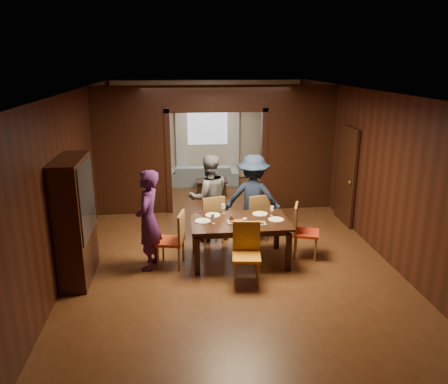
{
  "coord_description": "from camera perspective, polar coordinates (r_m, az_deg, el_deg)",
  "views": [
    {
      "loc": [
        -0.89,
        -8.19,
        3.44
      ],
      "look_at": [
        -0.04,
        -0.4,
        1.05
      ],
      "focal_mm": 35.0,
      "sensor_mm": 36.0,
      "label": 1
    }
  ],
  "objects": [
    {
      "name": "ceiling",
      "position": [
        8.26,
        -0.01,
        13.21
      ],
      "size": [
        5.5,
        9.0,
        0.02
      ],
      "primitive_type": "cube",
      "color": "silver",
      "rests_on": "room_walls"
    },
    {
      "name": "person_purple",
      "position": [
        7.42,
        -9.86,
        -3.64
      ],
      "size": [
        0.52,
        0.69,
        1.72
      ],
      "primitive_type": "imported",
      "rotation": [
        0.0,
        0.0,
        -1.76
      ],
      "color": "#421A4E",
      "rests_on": "floor"
    },
    {
      "name": "chair_far_r",
      "position": [
        8.59,
        4.02,
        -3.21
      ],
      "size": [
        0.55,
        0.55,
        0.97
      ],
      "primitive_type": null,
      "rotation": [
        0.0,
        0.0,
        3.43
      ],
      "color": "#C97513",
      "rests_on": "floor"
    },
    {
      "name": "room_walls",
      "position": [
        10.3,
        -1.15,
        6.12
      ],
      "size": [
        5.52,
        9.01,
        2.9
      ],
      "color": "black",
      "rests_on": "floor"
    },
    {
      "name": "plate_right",
      "position": [
        7.66,
        6.82,
        -3.58
      ],
      "size": [
        0.27,
        0.27,
        0.01
      ],
      "primitive_type": "cylinder",
      "color": "white",
      "rests_on": "dining_table"
    },
    {
      "name": "wineglass_far",
      "position": [
        7.89,
        -0.09,
        -2.19
      ],
      "size": [
        0.08,
        0.08,
        0.18
      ],
      "primitive_type": null,
      "color": "white",
      "rests_on": "dining_table"
    },
    {
      "name": "sofa",
      "position": [
        12.46,
        -2.83,
        2.31
      ],
      "size": [
        2.03,
        0.85,
        0.59
      ],
      "primitive_type": "imported",
      "rotation": [
        0.0,
        0.0,
        3.11
      ],
      "color": "#95B0C4",
      "rests_on": "floor"
    },
    {
      "name": "person_grey",
      "position": [
        8.51,
        -1.97,
        -0.74
      ],
      "size": [
        0.93,
        0.79,
        1.71
      ],
      "primitive_type": "imported",
      "rotation": [
        0.0,
        0.0,
        3.32
      ],
      "color": "slate",
      "rests_on": "floor"
    },
    {
      "name": "chair_left",
      "position": [
        7.56,
        -7.03,
        -6.18
      ],
      "size": [
        0.52,
        0.52,
        0.97
      ],
      "primitive_type": null,
      "rotation": [
        0.0,
        0.0,
        -1.79
      ],
      "color": "#BF3711",
      "rests_on": "floor"
    },
    {
      "name": "plate_far_r",
      "position": [
        7.91,
        4.72,
        -2.86
      ],
      "size": [
        0.27,
        0.27,
        0.01
      ],
      "primitive_type": "cylinder",
      "color": "white",
      "rests_on": "dining_table"
    },
    {
      "name": "wineglass_right",
      "position": [
        7.82,
        6.31,
        -2.47
      ],
      "size": [
        0.08,
        0.08,
        0.18
      ],
      "primitive_type": null,
      "color": "white",
      "rests_on": "dining_table"
    },
    {
      "name": "chair_far_l",
      "position": [
        8.48,
        -1.78,
        -3.45
      ],
      "size": [
        0.54,
        0.54,
        0.97
      ],
      "primitive_type": null,
      "rotation": [
        0.0,
        0.0,
        3.4
      ],
      "color": "red",
      "rests_on": "floor"
    },
    {
      "name": "condiment_jar",
      "position": [
        7.51,
        1.01,
        -3.48
      ],
      "size": [
        0.08,
        0.08,
        0.11
      ],
      "primitive_type": null,
      "color": "#502A12",
      "rests_on": "dining_table"
    },
    {
      "name": "curtain_left",
      "position": [
        12.78,
        -5.53,
        7.01
      ],
      "size": [
        0.35,
        0.06,
        2.4
      ],
      "primitive_type": "cube",
      "color": "white",
      "rests_on": "back_wall"
    },
    {
      "name": "chair_near",
      "position": [
        6.96,
        2.96,
        -8.18
      ],
      "size": [
        0.49,
        0.49,
        0.97
      ],
      "primitive_type": null,
      "rotation": [
        0.0,
        0.0,
        -0.12
      ],
      "color": "orange",
      "rests_on": "floor"
    },
    {
      "name": "wineglass_left",
      "position": [
        7.41,
        -1.46,
        -3.51
      ],
      "size": [
        0.08,
        0.08,
        0.18
      ],
      "primitive_type": null,
      "color": "silver",
      "rests_on": "dining_table"
    },
    {
      "name": "serving_bowl",
      "position": [
        7.68,
        2.45,
        -3.17
      ],
      "size": [
        0.32,
        0.32,
        0.08
      ],
      "primitive_type": "imported",
      "color": "black",
      "rests_on": "dining_table"
    },
    {
      "name": "window_far",
      "position": [
        12.78,
        -2.19,
        9.11
      ],
      "size": [
        1.2,
        0.03,
        1.3
      ],
      "primitive_type": "cube",
      "color": "silver",
      "rests_on": "back_wall"
    },
    {
      "name": "platter_a",
      "position": [
        7.49,
        1.6,
        -3.85
      ],
      "size": [
        0.3,
        0.2,
        0.04
      ],
      "primitive_type": "cube",
      "color": "gray",
      "rests_on": "dining_table"
    },
    {
      "name": "curtain_right",
      "position": [
        12.88,
        1.2,
        7.16
      ],
      "size": [
        0.35,
        0.06,
        2.4
      ],
      "primitive_type": "cube",
      "color": "white",
      "rests_on": "back_wall"
    },
    {
      "name": "coffee_table",
      "position": [
        11.51,
        -1.63,
        0.6
      ],
      "size": [
        0.8,
        0.5,
        0.4
      ],
      "primitive_type": "cube",
      "color": "black",
      "rests_on": "floor"
    },
    {
      "name": "plate_left",
      "position": [
        7.55,
        -2.78,
        -3.79
      ],
      "size": [
        0.27,
        0.27,
        0.01
      ],
      "primitive_type": "cylinder",
      "color": "silver",
      "rests_on": "dining_table"
    },
    {
      "name": "floor",
      "position": [
        8.93,
        -0.01,
        -5.7
      ],
      "size": [
        9.0,
        9.0,
        0.0
      ],
      "primitive_type": "plane",
      "color": "#522917",
      "rests_on": "ground"
    },
    {
      "name": "chair_right",
      "position": [
        7.99,
        10.71,
        -5.05
      ],
      "size": [
        0.56,
        0.56,
        0.97
      ],
      "primitive_type": null,
      "rotation": [
        0.0,
        0.0,
        1.24
      ],
      "color": "red",
      "rests_on": "floor"
    },
    {
      "name": "person_navy",
      "position": [
        8.5,
        3.84,
        -0.78
      ],
      "size": [
        1.24,
        0.91,
        1.71
      ],
      "primitive_type": "imported",
      "rotation": [
        0.0,
        0.0,
        2.87
      ],
      "color": "#162037",
      "rests_on": "floor"
    },
    {
      "name": "platter_b",
      "position": [
        7.44,
        4.33,
        -4.06
      ],
      "size": [
        0.3,
        0.2,
        0.04
      ],
      "primitive_type": "cube",
      "color": "gray",
      "rests_on": "dining_table"
    },
    {
      "name": "door_right",
      "position": [
        9.7,
        15.73,
        2.05
      ],
      "size": [
        0.06,
        0.9,
        2.1
      ],
      "primitive_type": "cube",
      "color": "black",
      "rests_on": "floor"
    },
    {
      "name": "dining_table",
      "position": [
        7.73,
        2.04,
        -6.38
      ],
      "size": [
        1.7,
        1.06,
        0.76
      ],
      "primitive_type": "cube",
      "color": "black",
      "rests_on": "floor"
    },
    {
      "name": "hutch",
      "position": [
        7.31,
        -18.84,
        -3.49
      ],
      "size": [
        0.4,
        1.2,
        2.0
      ],
      "primitive_type": "cube",
      "color": "black",
      "rests_on": "floor"
    },
    {
      "name": "plate_far_l",
      "position": [
        7.83,
        -1.47,
        -3.02
      ],
      "size": [
        0.27,
        0.27,
        0.01
      ],
      "primitive_type": "cylinder",
      "color": "white",
      "rests_on": "dining_table"
    },
    {
      "name": "tumbler",
      "position": [
        7.31,
        2.73,
        -3.97
      ],
      "size": [
        0.07,
        0.07,
        0.14
      ],
      "primitive_type": "cylinder",
      "color": "silver",
      "rests_on": "dining_table"
    },
    {
      "name": "plate_near",
      "position": [
        7.25,
        2.38,
        -4.69
      ],
      "size": [
        0.27,
        0.27,
        0.01
      ],
      "primitive_type": "cylinder",
      "color": "silver",
      "rests_on": "dining_table"
    }
  ]
}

